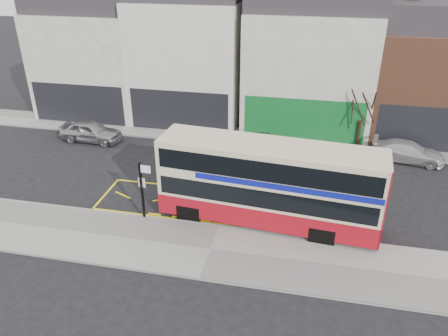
% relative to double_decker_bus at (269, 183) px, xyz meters
% --- Properties ---
extents(ground, '(120.00, 120.00, 0.00)m').
position_rel_double_decker_bus_xyz_m(ground, '(-2.28, -0.60, -2.26)').
color(ground, black).
rests_on(ground, ground).
extents(pavement, '(40.00, 4.00, 0.15)m').
position_rel_double_decker_bus_xyz_m(pavement, '(-2.28, -2.90, -2.18)').
color(pavement, gray).
rests_on(pavement, ground).
extents(kerb, '(40.00, 0.15, 0.15)m').
position_rel_double_decker_bus_xyz_m(kerb, '(-2.28, -0.97, -2.18)').
color(kerb, gray).
rests_on(kerb, ground).
extents(far_pavement, '(50.00, 3.00, 0.15)m').
position_rel_double_decker_bus_xyz_m(far_pavement, '(-2.28, 10.40, -2.18)').
color(far_pavement, gray).
rests_on(far_pavement, ground).
extents(road_markings, '(14.00, 3.40, 0.01)m').
position_rel_double_decker_bus_xyz_m(road_markings, '(-2.28, 1.00, -2.25)').
color(road_markings, yellow).
rests_on(road_markings, ground).
extents(terrace_far_left, '(8.00, 8.01, 10.80)m').
position_rel_double_decker_bus_xyz_m(terrace_far_left, '(-15.78, 14.39, 2.56)').
color(terrace_far_left, silver).
rests_on(terrace_far_left, ground).
extents(terrace_left, '(8.00, 8.01, 11.80)m').
position_rel_double_decker_bus_xyz_m(terrace_left, '(-7.78, 14.39, 3.06)').
color(terrace_left, silver).
rests_on(terrace_left, ground).
extents(terrace_green_shop, '(9.00, 8.01, 11.30)m').
position_rel_double_decker_bus_xyz_m(terrace_green_shop, '(1.22, 14.39, 2.81)').
color(terrace_green_shop, silver).
rests_on(terrace_green_shop, ground).
extents(terrace_right, '(9.00, 8.01, 10.30)m').
position_rel_double_decker_bus_xyz_m(terrace_right, '(10.22, 14.39, 2.31)').
color(terrace_right, brown).
rests_on(terrace_right, ground).
extents(double_decker_bus, '(10.94, 3.46, 4.30)m').
position_rel_double_decker_bus_xyz_m(double_decker_bus, '(0.00, 0.00, 0.00)').
color(double_decker_bus, beige).
rests_on(double_decker_bus, ground).
extents(bus_stop_post, '(0.77, 0.14, 3.09)m').
position_rel_double_decker_bus_xyz_m(bus_stop_post, '(-6.15, -0.99, -0.26)').
color(bus_stop_post, black).
rests_on(bus_stop_post, pavement).
extents(car_silver, '(4.49, 2.02, 1.50)m').
position_rel_double_decker_bus_xyz_m(car_silver, '(-13.52, 7.66, -1.51)').
color(car_silver, '#A1A1A6').
rests_on(car_silver, ground).
extents(car_grey, '(3.90, 1.67, 1.25)m').
position_rel_double_decker_bus_xyz_m(car_grey, '(-0.90, 8.03, -1.63)').
color(car_grey, '#44464C').
rests_on(car_grey, ground).
extents(car_white, '(4.71, 2.53, 1.30)m').
position_rel_double_decker_bus_xyz_m(car_white, '(8.05, 8.84, -1.61)').
color(car_white, silver).
rests_on(car_white, ground).
extents(street_tree_left, '(2.74, 2.74, 5.91)m').
position_rel_double_decker_bus_xyz_m(street_tree_left, '(-18.29, 11.71, 1.77)').
color(street_tree_left, black).
rests_on(street_tree_left, ground).
extents(street_tree_right, '(2.50, 2.50, 5.39)m').
position_rel_double_decker_bus_xyz_m(street_tree_right, '(4.99, 10.29, 1.42)').
color(street_tree_right, black).
rests_on(street_tree_right, ground).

